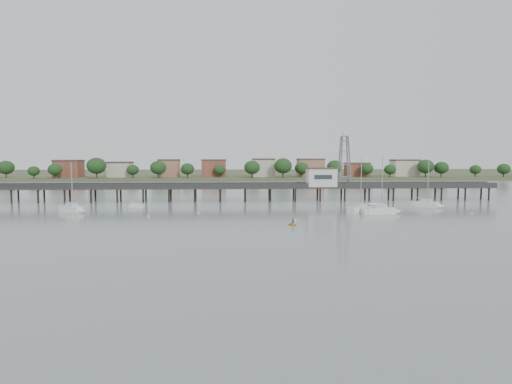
% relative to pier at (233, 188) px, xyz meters
% --- Properties ---
extents(ground_plane, '(500.00, 500.00, 0.00)m').
position_rel_pier_xyz_m(ground_plane, '(0.00, -60.00, -3.79)').
color(ground_plane, gray).
rests_on(ground_plane, ground).
extents(pier, '(150.00, 5.00, 5.50)m').
position_rel_pier_xyz_m(pier, '(0.00, 0.00, 0.00)').
color(pier, '#2D2823').
rests_on(pier, ground).
extents(pier_building, '(8.40, 5.40, 5.30)m').
position_rel_pier_xyz_m(pier_building, '(25.00, 0.00, 2.87)').
color(pier_building, silver).
rests_on(pier_building, ground).
extents(lattice_tower, '(3.20, 3.20, 15.50)m').
position_rel_pier_xyz_m(lattice_tower, '(31.50, 0.00, 7.31)').
color(lattice_tower, slate).
rests_on(lattice_tower, ground).
extents(sailboat_d, '(8.19, 2.86, 13.33)m').
position_rel_pier_xyz_m(sailboat_d, '(32.99, -28.81, -3.15)').
color(sailboat_d, white).
rests_on(sailboat_d, ground).
extents(sailboat_c, '(7.24, 6.75, 12.74)m').
position_rel_pier_xyz_m(sailboat_c, '(28.99, -25.44, -3.15)').
color(sailboat_c, white).
rests_on(sailboat_c, ground).
extents(sailboat_b, '(6.98, 5.37, 11.62)m').
position_rel_pier_xyz_m(sailboat_b, '(-35.27, -22.38, -3.14)').
color(sailboat_b, white).
rests_on(sailboat_b, ground).
extents(sailboat_e, '(6.90, 6.02, 11.89)m').
position_rel_pier_xyz_m(sailboat_e, '(48.28, -17.87, -3.15)').
color(sailboat_e, white).
rests_on(sailboat_e, ground).
extents(white_tender, '(3.72, 2.01, 1.37)m').
position_rel_pier_xyz_m(white_tender, '(-23.47, -13.99, -3.37)').
color(white_tender, white).
rests_on(white_tender, ground).
extents(yellow_dinghy, '(1.70, 1.06, 2.30)m').
position_rel_pier_xyz_m(yellow_dinghy, '(10.69, -43.06, -3.79)').
color(yellow_dinghy, yellow).
rests_on(yellow_dinghy, ground).
extents(dinghy_occupant, '(0.71, 1.02, 0.23)m').
position_rel_pier_xyz_m(dinghy_occupant, '(10.69, -43.06, -3.79)').
color(dinghy_occupant, black).
rests_on(dinghy_occupant, ground).
extents(mooring_buoys, '(85.33, 14.97, 0.39)m').
position_rel_pier_xyz_m(mooring_buoys, '(6.02, -29.66, -3.71)').
color(mooring_buoys, '#F5EDBE').
rests_on(mooring_buoys, ground).
extents(far_shore, '(500.00, 170.00, 10.40)m').
position_rel_pier_xyz_m(far_shore, '(0.36, 179.58, -2.85)').
color(far_shore, '#475133').
rests_on(far_shore, ground).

